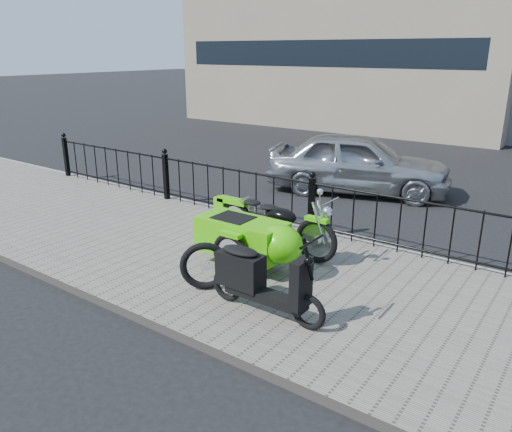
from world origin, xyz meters
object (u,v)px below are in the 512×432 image
Objects in this scene: spare_tire at (205,266)px; scooter at (258,279)px; sedan_car at (358,163)px; motorcycle_sidecar at (258,236)px.

scooter is at bearing -4.43° from spare_tire.
motorcycle_sidecar is at bearing 170.85° from sedan_car.
scooter is 0.91m from spare_tire.
spare_tire is at bearing 168.26° from sedan_car.
sedan_car is (-0.60, 5.94, 0.24)m from spare_tire.
scooter reaches higher than motorcycle_sidecar.
motorcycle_sidecar is 4.99m from sedan_car.
motorcycle_sidecar is 0.56× the size of sedan_car.
sedan_car reaches higher than motorcycle_sidecar.
scooter is 2.43× the size of spare_tire.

